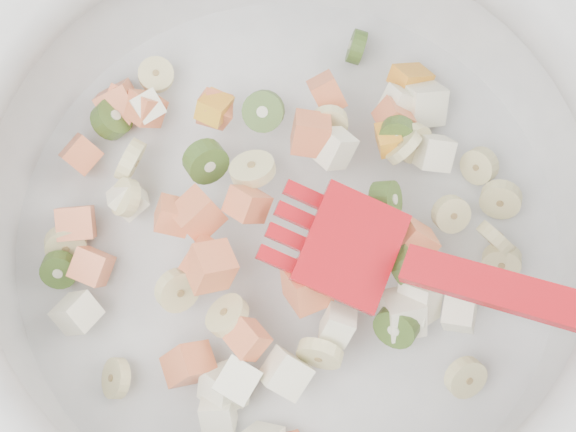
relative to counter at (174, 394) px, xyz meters
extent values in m
cube|color=gray|center=(0.00, 0.00, 0.00)|extent=(2.00, 0.60, 0.90)
cylinder|color=silver|center=(0.14, 0.01, 0.46)|extent=(0.35, 0.35, 0.02)
torus|color=silver|center=(0.14, 0.01, 0.54)|extent=(0.43, 0.43, 0.05)
cylinder|color=beige|center=(0.00, 0.03, 0.48)|extent=(0.03, 0.03, 0.03)
cylinder|color=beige|center=(0.17, 0.07, 0.50)|extent=(0.03, 0.02, 0.03)
cylinder|color=beige|center=(0.05, 0.07, 0.49)|extent=(0.03, 0.03, 0.03)
cylinder|color=beige|center=(0.02, -0.06, 0.48)|extent=(0.02, 0.02, 0.02)
cylinder|color=beige|center=(0.07, 0.13, 0.49)|extent=(0.03, 0.03, 0.01)
cylinder|color=beige|center=(0.24, 0.00, 0.49)|extent=(0.02, 0.02, 0.02)
cylinder|color=beige|center=(0.22, -0.10, 0.49)|extent=(0.03, 0.03, 0.03)
cylinder|color=beige|center=(0.21, 0.04, 0.50)|extent=(0.02, 0.03, 0.03)
cylinder|color=beige|center=(0.12, 0.04, 0.51)|extent=(0.04, 0.03, 0.02)
cylinder|color=beige|center=(0.26, 0.03, 0.48)|extent=(0.03, 0.03, 0.03)
cylinder|color=beige|center=(0.26, -0.02, 0.49)|extent=(0.03, 0.03, 0.04)
cylinder|color=beige|center=(0.27, 0.01, 0.48)|extent=(0.03, 0.02, 0.04)
cylinder|color=beige|center=(0.26, -0.03, 0.48)|extent=(0.03, 0.02, 0.03)
cylinder|color=beige|center=(0.22, 0.05, 0.49)|extent=(0.03, 0.03, 0.03)
cylinder|color=beige|center=(0.04, 0.04, 0.49)|extent=(0.03, 0.03, 0.03)
cylinder|color=beige|center=(0.09, -0.04, 0.50)|extent=(0.03, 0.04, 0.03)
cylinder|color=beige|center=(0.14, -0.07, 0.50)|extent=(0.03, 0.02, 0.03)
cylinder|color=beige|center=(0.07, -0.02, 0.50)|extent=(0.04, 0.03, 0.03)
cube|color=#FF9450|center=(0.07, -0.06, 0.49)|extent=(0.03, 0.02, 0.03)
cube|color=#FF9450|center=(0.22, 0.07, 0.49)|extent=(0.03, 0.03, 0.03)
cube|color=#FF9450|center=(0.07, 0.02, 0.51)|extent=(0.02, 0.03, 0.03)
cube|color=#FF9450|center=(0.08, 0.00, 0.51)|extent=(0.03, 0.03, 0.03)
cube|color=#FF9450|center=(0.09, 0.02, 0.51)|extent=(0.03, 0.03, 0.03)
cube|color=#FF9450|center=(0.09, -0.01, 0.51)|extent=(0.03, 0.03, 0.03)
cube|color=#FF9450|center=(0.10, -0.05, 0.50)|extent=(0.03, 0.02, 0.03)
cube|color=#FF9450|center=(0.16, 0.06, 0.51)|extent=(0.03, 0.03, 0.03)
cube|color=#FF9450|center=(0.11, 0.02, 0.52)|extent=(0.03, 0.03, 0.03)
cube|color=#FF9450|center=(0.18, 0.09, 0.50)|extent=(0.02, 0.03, 0.03)
cube|color=#FF9450|center=(0.04, 0.12, 0.48)|extent=(0.03, 0.03, 0.04)
cube|color=#FF9450|center=(0.06, 0.11, 0.49)|extent=(0.03, 0.03, 0.03)
cube|color=#FF9450|center=(0.02, 0.01, 0.49)|extent=(0.03, 0.03, 0.02)
cube|color=#FF9450|center=(0.01, 0.04, 0.49)|extent=(0.02, 0.03, 0.03)
cube|color=#FF9450|center=(0.05, 0.11, 0.48)|extent=(0.03, 0.03, 0.03)
cube|color=#FF9450|center=(0.14, -0.03, 0.51)|extent=(0.03, 0.04, 0.03)
cube|color=#FF9450|center=(0.11, 0.09, 0.50)|extent=(0.03, 0.02, 0.02)
cube|color=#FF9450|center=(0.21, -0.02, 0.50)|extent=(0.03, 0.04, 0.04)
cube|color=#FF9450|center=(0.02, 0.08, 0.49)|extent=(0.03, 0.03, 0.03)
cylinder|color=#639C34|center=(0.20, 0.01, 0.51)|extent=(0.02, 0.03, 0.03)
cylinder|color=#639C34|center=(0.20, -0.03, 0.50)|extent=(0.03, 0.03, 0.03)
cylinder|color=#639C34|center=(0.19, -0.06, 0.49)|extent=(0.04, 0.03, 0.03)
cylinder|color=#639C34|center=(0.09, 0.05, 0.51)|extent=(0.04, 0.02, 0.04)
cylinder|color=#639C34|center=(0.13, 0.08, 0.50)|extent=(0.03, 0.03, 0.02)
cylinder|color=#639C34|center=(0.04, 0.10, 0.49)|extent=(0.03, 0.04, 0.03)
cylinder|color=#639C34|center=(0.21, 0.06, 0.49)|extent=(0.03, 0.03, 0.03)
cylinder|color=#639C34|center=(0.00, 0.01, 0.48)|extent=(0.03, 0.03, 0.03)
cylinder|color=#639C34|center=(0.20, 0.13, 0.48)|extent=(0.02, 0.03, 0.03)
cube|color=white|center=(0.23, 0.04, 0.49)|extent=(0.03, 0.03, 0.03)
cube|color=white|center=(0.01, -0.02, 0.49)|extent=(0.03, 0.03, 0.03)
cube|color=white|center=(0.20, -0.05, 0.49)|extent=(0.03, 0.03, 0.03)
cube|color=white|center=(0.08, -0.08, 0.49)|extent=(0.03, 0.03, 0.03)
cube|color=white|center=(0.15, -0.06, 0.50)|extent=(0.03, 0.03, 0.03)
cube|color=white|center=(0.22, 0.08, 0.49)|extent=(0.03, 0.02, 0.03)
cube|color=white|center=(0.09, -0.08, 0.49)|extent=(0.03, 0.03, 0.02)
cube|color=white|center=(0.12, -0.08, 0.49)|extent=(0.03, 0.03, 0.03)
cube|color=white|center=(0.24, 0.08, 0.48)|extent=(0.03, 0.03, 0.04)
cube|color=white|center=(0.17, 0.05, 0.51)|extent=(0.03, 0.03, 0.03)
cube|color=white|center=(0.08, -0.09, 0.48)|extent=(0.02, 0.03, 0.03)
cube|color=white|center=(0.22, -0.06, 0.49)|extent=(0.03, 0.02, 0.02)
cube|color=white|center=(0.19, -0.05, 0.49)|extent=(0.02, 0.03, 0.03)
cube|color=white|center=(0.04, 0.05, 0.49)|extent=(0.03, 0.03, 0.03)
cube|color=white|center=(0.06, 0.11, 0.49)|extent=(0.02, 0.03, 0.02)
cube|color=gold|center=(0.11, 0.09, 0.50)|extent=(0.03, 0.03, 0.02)
cube|color=gold|center=(0.24, 0.10, 0.48)|extent=(0.03, 0.03, 0.03)
cube|color=gold|center=(0.21, 0.06, 0.49)|extent=(0.02, 0.02, 0.02)
cube|color=#B10F16|center=(0.17, -0.02, 0.52)|extent=(0.08, 0.08, 0.02)
cube|color=#B10F16|center=(0.15, 0.02, 0.52)|extent=(0.03, 0.02, 0.01)
cube|color=#B10F16|center=(0.14, 0.01, 0.52)|extent=(0.03, 0.02, 0.01)
cube|color=#B10F16|center=(0.13, -0.01, 0.52)|extent=(0.03, 0.02, 0.01)
cube|color=#B10F16|center=(0.13, -0.02, 0.52)|extent=(0.03, 0.02, 0.01)
camera|label=1|loc=(0.11, -0.15, 0.94)|focal=50.00mm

